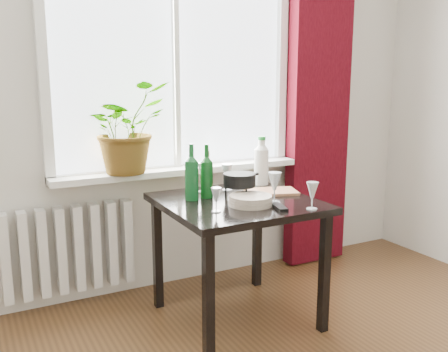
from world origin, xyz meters
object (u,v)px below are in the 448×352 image
cleaning_bottle (261,160)px  plate_stack (251,200)px  potted_plant (126,128)px  wineglass_back_center (227,177)px  fondue_pot (239,186)px  bottle_amber (208,169)px  wineglass_far_right (312,195)px  cutting_board (271,192)px  wineglass_front_left (216,200)px  table (237,215)px  wine_bottle_right (207,171)px  wine_bottle_left (192,171)px  wineglass_front_right (274,187)px  wineglass_back_left (204,177)px  radiator (70,249)px  tv_remote (279,207)px

cleaning_bottle → plate_stack: cleaning_bottle is taller
potted_plant → wineglass_back_center: potted_plant is taller
potted_plant → cleaning_bottle: potted_plant is taller
fondue_pot → bottle_amber: bearing=102.8°
wineglass_far_right → cutting_board: wineglass_far_right is taller
plate_stack → wineglass_front_left: bearing=-170.5°
bottle_amber → table: bearing=-88.1°
wineglass_back_center → fondue_pot: size_ratio=0.79×
wine_bottle_right → wineglass_back_center: (0.19, 0.11, -0.07)m
wine_bottle_left → wine_bottle_right: 0.10m
table → wineglass_front_left: bearing=-142.0°
bottle_amber → plate_stack: (0.02, -0.50, -0.10)m
wineglass_front_right → cutting_board: (0.12, 0.21, -0.08)m
cleaning_bottle → plate_stack: 0.56m
wineglass_back_center → wineglass_back_left: 0.15m
wineglass_front_right → wineglass_back_center: (-0.09, 0.40, -0.00)m
radiator → wineglass_back_left: wineglass_back_left is taller
potted_plant → fondue_pot: (0.51, -0.54, -0.32)m
bottle_amber → wine_bottle_right: bearing=-117.2°
wineglass_front_right → wineglass_back_left: 0.49m
fondue_pot → wine_bottle_left: bearing=165.3°
fondue_pot → tv_remote: fondue_pot is taller
table → cleaning_bottle: cleaning_bottle is taller
tv_remote → table: bearing=124.7°
potted_plant → tv_remote: size_ratio=3.48×
wine_bottle_left → wineglass_back_left: (0.15, 0.14, -0.07)m
potted_plant → wineglass_far_right: (0.73, -0.94, -0.31)m
cleaning_bottle → cutting_board: 0.30m
wineglass_back_left → wineglass_back_center: bearing=-11.4°
wine_bottle_left → bottle_amber: size_ratio=1.36×
wine_bottle_right → bottle_amber: 0.26m
plate_stack → wineglass_back_center: bearing=82.1°
wineglass_front_right → wineglass_back_left: bearing=119.0°
bottle_amber → wineglass_front_right: size_ratio=1.37×
cleaning_bottle → wineglass_front_right: 0.50m
wine_bottle_left → radiator: bearing=141.0°
potted_plant → cutting_board: potted_plant is taller
wineglass_front_right → fondue_pot: size_ratio=0.82×
table → wine_bottle_right: (-0.13, 0.14, 0.25)m
cleaning_bottle → fondue_pot: 0.42m
table → potted_plant: bearing=129.8°
fondue_pot → cleaning_bottle: bearing=44.5°
wineglass_back_left → wineglass_front_left: size_ratio=1.41×
potted_plant → fondue_pot: 0.80m
cleaning_bottle → wineglass_far_right: (-0.09, -0.66, -0.09)m
table → plate_stack: plate_stack is taller
cutting_board → potted_plant: bearing=145.3°
potted_plant → cleaning_bottle: 0.90m
wine_bottle_left → wineglass_front_left: wine_bottle_left is taller
tv_remote → cutting_board: (0.16, 0.32, -0.00)m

